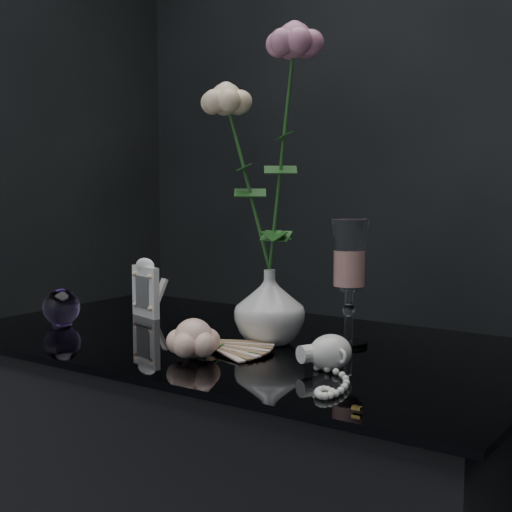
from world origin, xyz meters
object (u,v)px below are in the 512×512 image
Objects in this scene: vase at (270,307)px; pearl_jar at (330,351)px; picture_frame at (146,287)px; loose_rose at (193,339)px; wine_glass at (349,283)px; paperweight at (61,307)px.

vase reaches higher than pearl_jar.
pearl_jar is at bearing -0.38° from picture_frame.
picture_frame is 0.55m from pearl_jar.
pearl_jar is at bearing -28.58° from vase.
loose_rose is (-0.04, -0.16, -0.03)m from vase.
vase is at bearing -151.16° from wine_glass.
wine_glass is 0.47m from picture_frame.
paperweight is 0.39m from loose_rose.
wine_glass is 0.29m from loose_rose.
picture_frame is 0.38m from loose_rose.
vase is 0.65× the size of pearl_jar.
picture_frame is 1.71× the size of paperweight.
vase reaches higher than paperweight.
wine_glass reaches higher than paperweight.
pearl_jar is (0.60, 0.01, -0.01)m from paperweight.
wine_glass is at bearing 65.84° from loose_rose.
picture_frame is 0.63× the size of pearl_jar.
wine_glass reaches higher than picture_frame.
vase is 0.59× the size of wine_glass.
paperweight is at bearing -177.88° from loose_rose.
vase is 1.04× the size of picture_frame.
wine_glass is at bearing 17.11° from paperweight.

